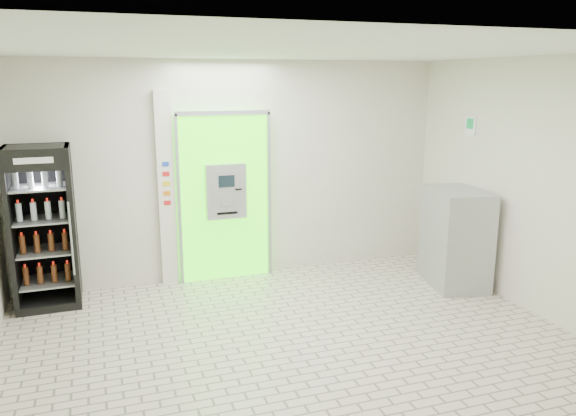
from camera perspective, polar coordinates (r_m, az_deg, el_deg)
name	(u,v)px	position (r m, az deg, el deg)	size (l,w,h in m)	color
ground	(298,350)	(6.00, 0.99, -14.18)	(6.00, 6.00, 0.00)	#C1B3A0
room_shell	(298,174)	(5.41, 1.06, 3.44)	(6.00, 6.00, 6.00)	silver
atm_assembly	(224,196)	(7.76, -6.47, 1.25)	(1.30, 0.24, 2.33)	#3AEB0F
pillar	(166,190)	(7.65, -12.27, 1.84)	(0.22, 0.11, 2.60)	silver
beverage_cooler	(44,230)	(7.43, -23.57, -2.07)	(0.75, 0.71, 1.97)	black
steel_cabinet	(456,238)	(7.88, 16.66, -2.90)	(0.85, 1.10, 1.31)	#9C9EA3
exit_sign	(470,126)	(8.05, 18.05, 7.96)	(0.02, 0.22, 0.26)	white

